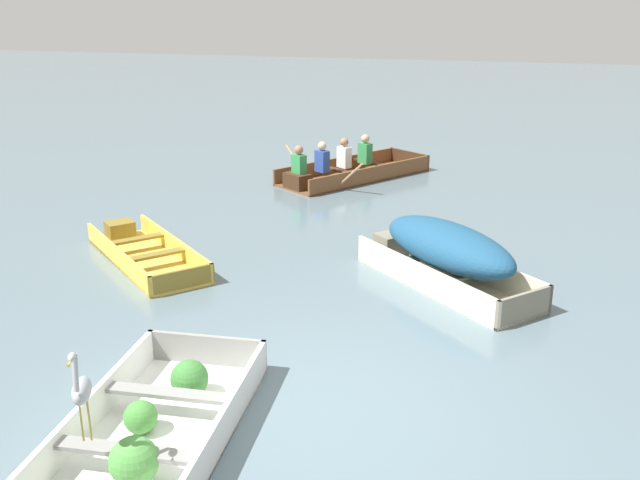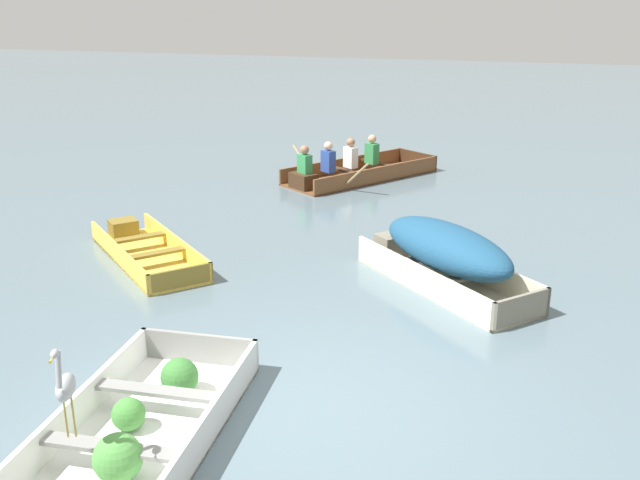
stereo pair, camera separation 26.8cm
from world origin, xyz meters
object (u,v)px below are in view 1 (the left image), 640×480
at_px(rowboat_wooden_brown_with_crew, 345,170).
at_px(skiff_yellow_mid_moored, 144,252).
at_px(skiff_cream_near_moored, 446,251).
at_px(heron_on_dinghy, 81,389).
at_px(dinghy_white_foreground, 147,438).

bearing_deg(rowboat_wooden_brown_with_crew, skiff_yellow_mid_moored, -106.94).
xyz_separation_m(skiff_cream_near_moored, skiff_yellow_mid_moored, (-4.43, -0.25, -0.38)).
height_order(skiff_yellow_mid_moored, heron_on_dinghy, heron_on_dinghy).
relative_size(skiff_cream_near_moored, heron_on_dinghy, 3.23).
relative_size(rowboat_wooden_brown_with_crew, heron_on_dinghy, 4.26).
height_order(dinghy_white_foreground, skiff_yellow_mid_moored, dinghy_white_foreground).
relative_size(dinghy_white_foreground, rowboat_wooden_brown_with_crew, 0.85).
relative_size(skiff_cream_near_moored, skiff_yellow_mid_moored, 1.01).
relative_size(dinghy_white_foreground, skiff_yellow_mid_moored, 1.14).
distance_m(skiff_yellow_mid_moored, heron_on_dinghy, 5.38).
xyz_separation_m(dinghy_white_foreground, heron_on_dinghy, (-0.19, -0.54, 0.75)).
bearing_deg(heron_on_dinghy, skiff_cream_near_moored, 66.79).
height_order(rowboat_wooden_brown_with_crew, heron_on_dinghy, heron_on_dinghy).
bearing_deg(dinghy_white_foreground, heron_on_dinghy, -109.40).
distance_m(skiff_cream_near_moored, skiff_yellow_mid_moored, 4.45).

